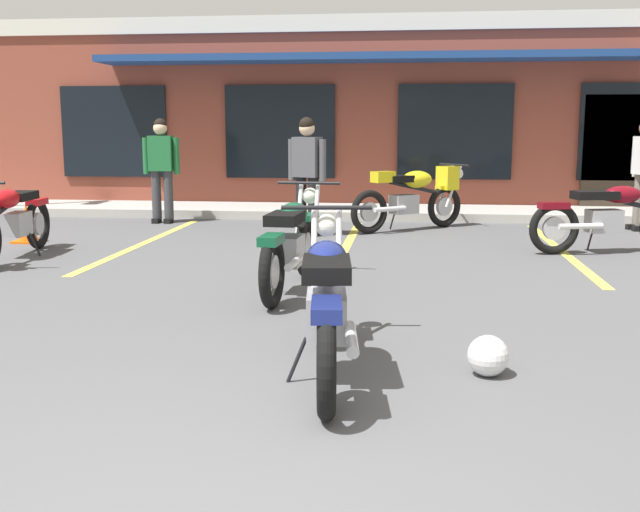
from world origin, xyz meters
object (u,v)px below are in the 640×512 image
(person_in_shorts_foreground, at_px, (161,164))
(person_by_back_row, at_px, (307,169))
(motorcycle_red_sportbike, at_px, (12,220))
(motorcycle_silver_naked, at_px, (414,195))
(motorcycle_green_cafe_racer, at_px, (612,216))
(helmet_on_pavement, at_px, (488,356))
(motorcycle_blue_standard, at_px, (291,242))
(traffic_cone, at_px, (27,223))
(motorcycle_foreground_classic, at_px, (327,302))

(person_in_shorts_foreground, relative_size, person_by_back_row, 1.00)
(motorcycle_red_sportbike, bearing_deg, person_in_shorts_foreground, 79.35)
(motorcycle_silver_naked, relative_size, person_by_back_row, 1.05)
(motorcycle_red_sportbike, bearing_deg, motorcycle_green_cafe_racer, 9.95)
(motorcycle_red_sportbike, xyz_separation_m, helmet_on_pavement, (5.14, -3.71, -0.33))
(person_by_back_row, bearing_deg, motorcycle_green_cafe_racer, -14.94)
(motorcycle_silver_naked, distance_m, person_in_shorts_foreground, 4.09)
(motorcycle_blue_standard, distance_m, traffic_cone, 4.78)
(motorcycle_red_sportbike, relative_size, traffic_cone, 3.98)
(motorcycle_green_cafe_racer, bearing_deg, motorcycle_foreground_classic, -120.66)
(motorcycle_red_sportbike, xyz_separation_m, person_in_shorts_foreground, (0.66, 3.52, 0.49))
(motorcycle_blue_standard, xyz_separation_m, person_by_back_row, (-0.34, 3.66, 0.49))
(motorcycle_foreground_classic, height_order, motorcycle_blue_standard, same)
(motorcycle_silver_naked, height_order, person_in_shorts_foreground, person_in_shorts_foreground)
(motorcycle_silver_naked, relative_size, motorcycle_green_cafe_racer, 0.85)
(motorcycle_foreground_classic, height_order, motorcycle_red_sportbike, same)
(person_in_shorts_foreground, bearing_deg, person_by_back_row, -25.80)
(motorcycle_red_sportbike, relative_size, motorcycle_silver_naked, 1.20)
(motorcycle_silver_naked, distance_m, motorcycle_green_cafe_racer, 3.06)
(motorcycle_blue_standard, distance_m, person_by_back_row, 3.71)
(motorcycle_foreground_classic, distance_m, motorcycle_silver_naked, 6.94)
(person_by_back_row, bearing_deg, helmet_on_pavement, -72.05)
(motorcycle_blue_standard, height_order, helmet_on_pavement, motorcycle_blue_standard)
(motorcycle_blue_standard, distance_m, motorcycle_green_cafe_racer, 4.44)
(traffic_cone, bearing_deg, person_in_shorts_foreground, 63.48)
(motorcycle_foreground_classic, height_order, motorcycle_green_cafe_racer, same)
(motorcycle_silver_naked, relative_size, motorcycle_blue_standard, 0.83)
(person_in_shorts_foreground, bearing_deg, motorcycle_silver_naked, -5.37)
(motorcycle_foreground_classic, height_order, motorcycle_silver_naked, same)
(motorcycle_foreground_classic, bearing_deg, person_by_back_row, 98.80)
(motorcycle_foreground_classic, relative_size, motorcycle_silver_naked, 1.20)
(person_in_shorts_foreground, relative_size, traffic_cone, 3.16)
(motorcycle_blue_standard, bearing_deg, helmet_on_pavement, -55.58)
(motorcycle_red_sportbike, distance_m, motorcycle_blue_standard, 3.78)
(person_by_back_row, height_order, helmet_on_pavement, person_by_back_row)
(helmet_on_pavement, relative_size, traffic_cone, 0.49)
(traffic_cone, bearing_deg, motorcycle_blue_standard, -33.01)
(motorcycle_blue_standard, bearing_deg, motorcycle_red_sportbike, 158.82)
(person_in_shorts_foreground, bearing_deg, motorcycle_foreground_classic, -64.57)
(motorcycle_green_cafe_racer, xyz_separation_m, person_in_shorts_foreground, (-6.45, 2.27, 0.49))
(motorcycle_green_cafe_racer, height_order, traffic_cone, motorcycle_green_cafe_racer)
(motorcycle_blue_standard, distance_m, helmet_on_pavement, 2.86)
(motorcycle_foreground_classic, bearing_deg, motorcycle_blue_standard, 104.00)
(motorcycle_silver_naked, height_order, motorcycle_blue_standard, same)
(motorcycle_green_cafe_racer, bearing_deg, motorcycle_blue_standard, -143.88)
(motorcycle_silver_naked, xyz_separation_m, person_by_back_row, (-1.52, -0.84, 0.42))
(motorcycle_blue_standard, bearing_deg, person_in_shorts_foreground, 120.42)
(traffic_cone, bearing_deg, motorcycle_red_sportbike, -68.88)
(motorcycle_foreground_classic, distance_m, helmet_on_pavement, 1.06)
(motorcycle_foreground_classic, height_order, helmet_on_pavement, motorcycle_foreground_classic)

